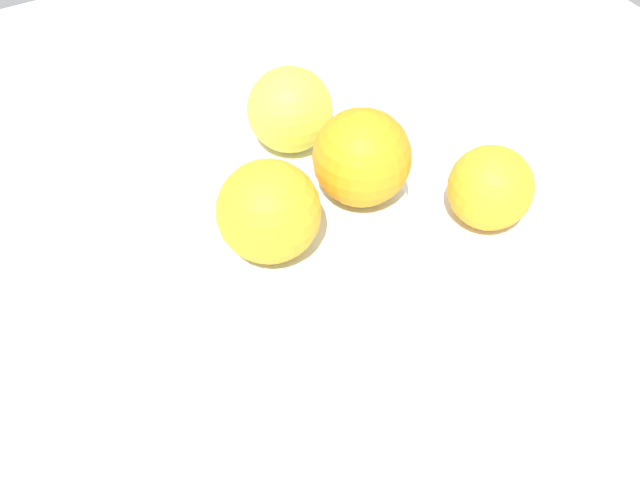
{
  "coord_description": "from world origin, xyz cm",
  "views": [
    {
      "loc": [
        -33.3,
        18.75,
        44.97
      ],
      "look_at": [
        0.0,
        0.0,
        2.38
      ],
      "focal_mm": 38.94,
      "sensor_mm": 36.0,
      "label": 1
    }
  ],
  "objects_px": {
    "fruit_bowl": "(320,244)",
    "orange_loose_0": "(290,110)",
    "orange_in_bowl_1": "(362,158)",
    "orange_loose_1": "(490,188)",
    "orange_in_bowl_0": "(269,212)"
  },
  "relations": [
    {
      "from": "fruit_bowl",
      "to": "orange_loose_0",
      "type": "bearing_deg",
      "value": -18.63
    },
    {
      "from": "orange_in_bowl_1",
      "to": "orange_loose_0",
      "type": "bearing_deg",
      "value": -0.46
    },
    {
      "from": "orange_in_bowl_1",
      "to": "orange_loose_1",
      "type": "bearing_deg",
      "value": -114.42
    },
    {
      "from": "fruit_bowl",
      "to": "orange_in_bowl_1",
      "type": "relative_size",
      "value": 2.06
    },
    {
      "from": "orange_in_bowl_1",
      "to": "orange_loose_1",
      "type": "height_order",
      "value": "orange_in_bowl_1"
    },
    {
      "from": "orange_in_bowl_0",
      "to": "orange_in_bowl_1",
      "type": "distance_m",
      "value": 0.09
    },
    {
      "from": "orange_in_bowl_0",
      "to": "orange_loose_1",
      "type": "bearing_deg",
      "value": -98.68
    },
    {
      "from": "fruit_bowl",
      "to": "orange_loose_1",
      "type": "bearing_deg",
      "value": -101.1
    },
    {
      "from": "orange_loose_0",
      "to": "orange_loose_1",
      "type": "xyz_separation_m",
      "value": [
        -0.18,
        -0.1,
        -0.0
      ]
    },
    {
      "from": "orange_in_bowl_1",
      "to": "orange_in_bowl_0",
      "type": "bearing_deg",
      "value": 100.46
    },
    {
      "from": "fruit_bowl",
      "to": "orange_in_bowl_1",
      "type": "height_order",
      "value": "orange_in_bowl_1"
    },
    {
      "from": "orange_loose_0",
      "to": "orange_in_bowl_0",
      "type": "bearing_deg",
      "value": 147.47
    },
    {
      "from": "fruit_bowl",
      "to": "orange_in_bowl_1",
      "type": "bearing_deg",
      "value": -70.45
    },
    {
      "from": "orange_in_bowl_1",
      "to": "orange_loose_0",
      "type": "xyz_separation_m",
      "value": [
        0.13,
        -0.0,
        -0.04
      ]
    },
    {
      "from": "fruit_bowl",
      "to": "orange_in_bowl_0",
      "type": "distance_m",
      "value": 0.07
    }
  ]
}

